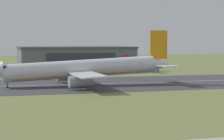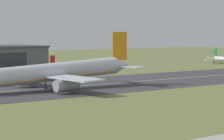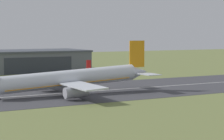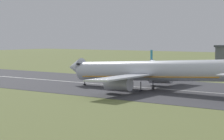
{
  "view_description": "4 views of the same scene",
  "coord_description": "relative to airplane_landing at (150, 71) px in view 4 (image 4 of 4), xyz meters",
  "views": [
    {
      "loc": [
        -55.16,
        -21.32,
        14.03
      ],
      "look_at": [
        -26.83,
        78.33,
        7.15
      ],
      "focal_mm": 70.0,
      "sensor_mm": 36.0,
      "label": 1
    },
    {
      "loc": [
        -111.07,
        -24.59,
        17.51
      ],
      "look_at": [
        -25.51,
        85.24,
        7.48
      ],
      "focal_mm": 85.0,
      "sensor_mm": 36.0,
      "label": 2
    },
    {
      "loc": [
        -81.56,
        -18.34,
        20.01
      ],
      "look_at": [
        -20.13,
        95.77,
        9.12
      ],
      "focal_mm": 70.0,
      "sensor_mm": 36.0,
      "label": 3
    },
    {
      "loc": [
        33.64,
        8.8,
        14.77
      ],
      "look_at": [
        -22.24,
        87.7,
        7.38
      ],
      "focal_mm": 70.0,
      "sensor_mm": 36.0,
      "label": 4
    }
  ],
  "objects": [
    {
      "name": "airplane_parked_centre",
      "position": [
        -31.73,
        59.71,
        -2.16
      ],
      "size": [
        20.95,
        20.83,
        8.89
      ],
      "color": "silver",
      "rests_on": "ground_plane"
    },
    {
      "name": "airplane_landing",
      "position": [
        0.0,
        0.0,
        0.0
      ],
      "size": [
        59.26,
        46.08,
        17.5
      ],
      "color": "silver",
      "rests_on": "ground_plane"
    }
  ]
}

